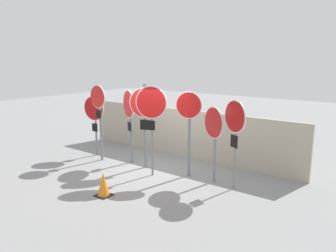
% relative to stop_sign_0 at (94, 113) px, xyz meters
% --- Properties ---
extents(ground_plane, '(40.00, 40.00, 0.00)m').
position_rel_stop_sign_0_xyz_m(ground_plane, '(2.55, -0.06, -1.49)').
color(ground_plane, gray).
extents(fence_back, '(8.24, 0.12, 1.64)m').
position_rel_stop_sign_0_xyz_m(fence_back, '(2.55, 1.72, -0.67)').
color(fence_back, '#A89E89').
rests_on(fence_back, ground).
extents(stop_sign_0, '(0.85, 0.18, 2.09)m').
position_rel_stop_sign_0_xyz_m(stop_sign_0, '(0.00, 0.00, 0.00)').
color(stop_sign_0, slate).
rests_on(stop_sign_0, ground).
extents(stop_sign_1, '(0.75, 0.17, 2.51)m').
position_rel_stop_sign_0_xyz_m(stop_sign_1, '(0.57, -0.28, 0.24)').
color(stop_sign_1, slate).
rests_on(stop_sign_1, ground).
extents(stop_sign_2, '(0.82, 0.42, 2.37)m').
position_rel_stop_sign_0_xyz_m(stop_sign_2, '(1.52, 0.13, 0.14)').
color(stop_sign_2, slate).
rests_on(stop_sign_2, ground).
extents(stop_sign_3, '(0.83, 0.42, 2.60)m').
position_rel_stop_sign_0_xyz_m(stop_sign_3, '(2.25, 0.02, 0.28)').
color(stop_sign_3, slate).
rests_on(stop_sign_3, ground).
extents(stop_sign_4, '(0.87, 0.34, 2.60)m').
position_rel_stop_sign_0_xyz_m(stop_sign_4, '(2.86, -0.38, 0.46)').
color(stop_sign_4, slate).
rests_on(stop_sign_4, ground).
extents(stop_sign_5, '(0.75, 0.24, 2.45)m').
position_rel_stop_sign_0_xyz_m(stop_sign_5, '(3.72, 0.21, 0.23)').
color(stop_sign_5, slate).
rests_on(stop_sign_5, ground).
extents(stop_sign_6, '(0.77, 0.43, 2.10)m').
position_rel_stop_sign_0_xyz_m(stop_sign_6, '(4.51, 0.22, 0.02)').
color(stop_sign_6, slate).
rests_on(stop_sign_6, ground).
extents(stop_sign_7, '(0.75, 0.42, 2.33)m').
position_rel_stop_sign_0_xyz_m(stop_sign_7, '(5.17, 0.09, 0.26)').
color(stop_sign_7, slate).
rests_on(stop_sign_7, ground).
extents(traffic_cone_0, '(0.37, 0.37, 0.60)m').
position_rel_stop_sign_0_xyz_m(traffic_cone_0, '(2.81, -2.19, -1.20)').
color(traffic_cone_0, black).
rests_on(traffic_cone_0, ground).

